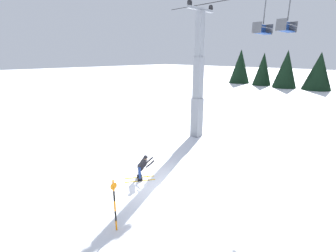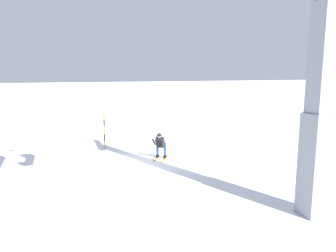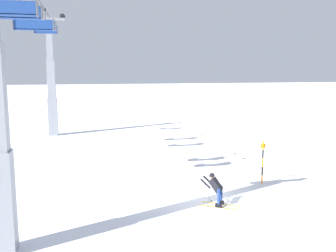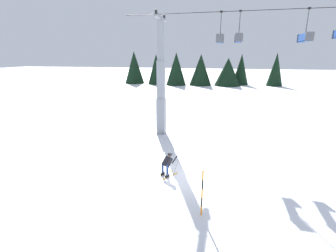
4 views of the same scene
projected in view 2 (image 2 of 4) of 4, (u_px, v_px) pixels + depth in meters
The scene contains 4 objects.
ground_plane at pixel (144, 162), 16.51m from camera, with size 260.00×260.00×0.00m, color white.
skier_carving_main at pixel (160, 144), 16.89m from camera, with size 1.46×1.76×1.58m.
lift_tower_near at pixel (322, 78), 9.67m from camera, with size 0.75×3.04×10.48m.
trail_marker_pole at pixel (104, 129), 19.17m from camera, with size 0.07×0.28×2.23m.
Camera 2 is at (4.26, 15.44, 4.57)m, focal length 34.31 mm.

